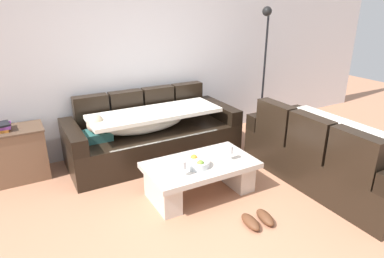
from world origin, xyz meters
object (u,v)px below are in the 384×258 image
wine_glass_near_right (230,150)px  pair_of_shoes (258,220)px  couch_along_wall (151,135)px  wine_glass_near_left (183,165)px  fruit_bowl (197,163)px  side_cabinet (14,155)px  book_stack_on_cabinet (2,127)px  open_magazine (218,153)px  coffee_table (200,174)px  floor_lamp (264,63)px  couch_near_window (330,156)px

wine_glass_near_right → pair_of_shoes: 0.81m
couch_along_wall → wine_glass_near_left: size_ratio=13.60×
fruit_bowl → side_cabinet: side_cabinet is taller
fruit_bowl → book_stack_on_cabinet: (-1.75, 1.40, 0.27)m
open_magazine → coffee_table: bearing=-152.0°
couch_along_wall → book_stack_on_cabinet: bearing=172.4°
book_stack_on_cabinet → wine_glass_near_left: bearing=-44.9°
wine_glass_near_right → floor_lamp: bearing=40.5°
open_magazine → couch_near_window: bearing=-21.9°
wine_glass_near_right → pair_of_shoes: size_ratio=0.51×
couch_along_wall → coffee_table: 1.14m
side_cabinet → pair_of_shoes: 2.90m
couch_near_window → wine_glass_near_right: 1.22m
fruit_bowl → wine_glass_near_left: bearing=-152.6°
couch_near_window → coffee_table: 1.54m
coffee_table → floor_lamp: (1.84, 1.21, 0.88)m
book_stack_on_cabinet → pair_of_shoes: bearing=-46.0°
couch_along_wall → wine_glass_near_right: 1.30m
couch_along_wall → wine_glass_near_left: 1.31m
book_stack_on_cabinet → couch_along_wall: bearing=-7.6°
couch_near_window → pair_of_shoes: size_ratio=6.20×
wine_glass_near_right → side_cabinet: 2.54m
open_magazine → floor_lamp: 2.02m
fruit_bowl → pair_of_shoes: (0.29, -0.70, -0.37)m
wine_glass_near_left → pair_of_shoes: wine_glass_near_left is taller
couch_along_wall → fruit_bowl: couch_along_wall is taller
coffee_table → pair_of_shoes: 0.80m
open_magazine → pair_of_shoes: (-0.09, -0.87, -0.34)m
fruit_bowl → wine_glass_near_left: (-0.22, -0.12, 0.08)m
open_magazine → floor_lamp: size_ratio=0.14×
wine_glass_near_left → floor_lamp: size_ratio=0.09×
fruit_bowl → open_magazine: 0.41m
fruit_bowl → wine_glass_near_right: size_ratio=1.69×
side_cabinet → coffee_table: bearing=-37.5°
fruit_bowl → book_stack_on_cabinet: bearing=141.2°
pair_of_shoes → fruit_bowl: bearing=112.2°
couch_near_window → side_cabinet: size_ratio=2.81×
couch_along_wall → open_magazine: bearing=-67.6°
fruit_bowl → side_cabinet: bearing=140.3°
coffee_table → floor_lamp: bearing=33.3°
fruit_bowl → pair_of_shoes: fruit_bowl is taller
couch_near_window → couch_along_wall: bearing=43.7°
couch_along_wall → book_stack_on_cabinet: 1.76m
wine_glass_near_right → pair_of_shoes: bearing=-99.3°
couch_along_wall → couch_near_window: (1.56, -1.64, 0.00)m
open_magazine → floor_lamp: floor_lamp is taller
fruit_bowl → floor_lamp: (1.92, 1.26, 0.70)m
wine_glass_near_right → side_cabinet: side_cabinet is taller
coffee_table → book_stack_on_cabinet: bearing=143.4°
couch_along_wall → coffee_table: size_ratio=1.88×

